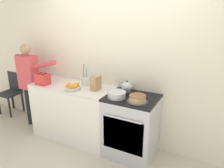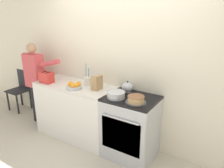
{
  "view_description": "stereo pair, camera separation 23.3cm",
  "coord_description": "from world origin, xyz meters",
  "px_view_note": "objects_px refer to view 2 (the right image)",
  "views": [
    {
      "loc": [
        1.38,
        -2.29,
        2.04
      ],
      "look_at": [
        0.04,
        0.26,
        1.06
      ],
      "focal_mm": 35.0,
      "sensor_mm": 36.0,
      "label": 1
    },
    {
      "loc": [
        1.58,
        -2.17,
        2.04
      ],
      "look_at": [
        0.04,
        0.26,
        1.06
      ],
      "focal_mm": 35.0,
      "sensor_mm": 36.0,
      "label": 2
    }
  ],
  "objects_px": {
    "layer_cake": "(136,100)",
    "person_baker": "(35,77)",
    "fruit_bowl": "(74,86)",
    "tea_kettle": "(128,87)",
    "dining_chair": "(21,87)",
    "knife_block": "(97,82)",
    "toaster": "(47,77)",
    "stove_range": "(130,127)",
    "utensil_crock": "(88,81)",
    "mixing_bowl": "(116,95)"
  },
  "relations": [
    {
      "from": "fruit_bowl",
      "to": "person_baker",
      "type": "distance_m",
      "value": 1.06
    },
    {
      "from": "fruit_bowl",
      "to": "dining_chair",
      "type": "bearing_deg",
      "value": 169.02
    },
    {
      "from": "layer_cake",
      "to": "person_baker",
      "type": "xyz_separation_m",
      "value": [
        -2.07,
        0.1,
        -0.06
      ]
    },
    {
      "from": "utensil_crock",
      "to": "person_baker",
      "type": "relative_size",
      "value": 0.23
    },
    {
      "from": "knife_block",
      "to": "mixing_bowl",
      "type": "bearing_deg",
      "value": -18.05
    },
    {
      "from": "toaster",
      "to": "tea_kettle",
      "type": "bearing_deg",
      "value": 14.05
    },
    {
      "from": "layer_cake",
      "to": "toaster",
      "type": "xyz_separation_m",
      "value": [
        -1.6,
        -0.04,
        0.05
      ]
    },
    {
      "from": "fruit_bowl",
      "to": "knife_block",
      "type": "bearing_deg",
      "value": 28.09
    },
    {
      "from": "layer_cake",
      "to": "utensil_crock",
      "type": "xyz_separation_m",
      "value": [
        -0.97,
        0.24,
        0.02
      ]
    },
    {
      "from": "layer_cake",
      "to": "tea_kettle",
      "type": "distance_m",
      "value": 0.41
    },
    {
      "from": "stove_range",
      "to": "knife_block",
      "type": "bearing_deg",
      "value": 178.55
    },
    {
      "from": "tea_kettle",
      "to": "person_baker",
      "type": "distance_m",
      "value": 1.8
    },
    {
      "from": "mixing_bowl",
      "to": "utensil_crock",
      "type": "xyz_separation_m",
      "value": [
        -0.67,
        0.24,
        0.02
      ]
    },
    {
      "from": "fruit_bowl",
      "to": "dining_chair",
      "type": "xyz_separation_m",
      "value": [
        -1.84,
        0.36,
        -0.47
      ]
    },
    {
      "from": "stove_range",
      "to": "layer_cake",
      "type": "xyz_separation_m",
      "value": [
        0.13,
        -0.12,
        0.5
      ]
    },
    {
      "from": "tea_kettle",
      "to": "toaster",
      "type": "xyz_separation_m",
      "value": [
        -1.32,
        -0.33,
        0.02
      ]
    },
    {
      "from": "fruit_bowl",
      "to": "tea_kettle",
      "type": "bearing_deg",
      "value": 23.35
    },
    {
      "from": "stove_range",
      "to": "tea_kettle",
      "type": "bearing_deg",
      "value": 131.6
    },
    {
      "from": "stove_range",
      "to": "toaster",
      "type": "relative_size",
      "value": 3.96
    },
    {
      "from": "stove_range",
      "to": "utensil_crock",
      "type": "height_order",
      "value": "utensil_crock"
    },
    {
      "from": "utensil_crock",
      "to": "dining_chair",
      "type": "relative_size",
      "value": 0.4
    },
    {
      "from": "fruit_bowl",
      "to": "mixing_bowl",
      "type": "bearing_deg",
      "value": 2.23
    },
    {
      "from": "fruit_bowl",
      "to": "dining_chair",
      "type": "height_order",
      "value": "fruit_bowl"
    },
    {
      "from": "toaster",
      "to": "person_baker",
      "type": "xyz_separation_m",
      "value": [
        -0.47,
        0.14,
        -0.11
      ]
    },
    {
      "from": "layer_cake",
      "to": "person_baker",
      "type": "height_order",
      "value": "person_baker"
    },
    {
      "from": "tea_kettle",
      "to": "utensil_crock",
      "type": "height_order",
      "value": "utensil_crock"
    },
    {
      "from": "knife_block",
      "to": "person_baker",
      "type": "bearing_deg",
      "value": -178.47
    },
    {
      "from": "stove_range",
      "to": "knife_block",
      "type": "distance_m",
      "value": 0.82
    },
    {
      "from": "layer_cake",
      "to": "tea_kettle",
      "type": "relative_size",
      "value": 1.31
    },
    {
      "from": "layer_cake",
      "to": "toaster",
      "type": "distance_m",
      "value": 1.6
    },
    {
      "from": "mixing_bowl",
      "to": "tea_kettle",
      "type": "bearing_deg",
      "value": 86.0
    },
    {
      "from": "knife_block",
      "to": "fruit_bowl",
      "type": "height_order",
      "value": "knife_block"
    },
    {
      "from": "tea_kettle",
      "to": "mixing_bowl",
      "type": "height_order",
      "value": "tea_kettle"
    },
    {
      "from": "layer_cake",
      "to": "fruit_bowl",
      "type": "distance_m",
      "value": 1.02
    },
    {
      "from": "layer_cake",
      "to": "toaster",
      "type": "height_order",
      "value": "toaster"
    },
    {
      "from": "layer_cake",
      "to": "knife_block",
      "type": "distance_m",
      "value": 0.73
    },
    {
      "from": "toaster",
      "to": "dining_chair",
      "type": "bearing_deg",
      "value": 163.78
    },
    {
      "from": "fruit_bowl",
      "to": "dining_chair",
      "type": "distance_m",
      "value": 1.94
    },
    {
      "from": "stove_range",
      "to": "mixing_bowl",
      "type": "relative_size",
      "value": 3.58
    },
    {
      "from": "layer_cake",
      "to": "tea_kettle",
      "type": "bearing_deg",
      "value": 133.72
    },
    {
      "from": "utensil_crock",
      "to": "person_baker",
      "type": "distance_m",
      "value": 1.11
    },
    {
      "from": "tea_kettle",
      "to": "dining_chair",
      "type": "xyz_separation_m",
      "value": [
        -2.59,
        0.04,
        -0.5
      ]
    },
    {
      "from": "utensil_crock",
      "to": "toaster",
      "type": "height_order",
      "value": "utensil_crock"
    },
    {
      "from": "tea_kettle",
      "to": "mixing_bowl",
      "type": "distance_m",
      "value": 0.29
    },
    {
      "from": "knife_block",
      "to": "dining_chair",
      "type": "xyz_separation_m",
      "value": [
        -2.15,
        0.19,
        -0.54
      ]
    },
    {
      "from": "stove_range",
      "to": "person_baker",
      "type": "height_order",
      "value": "person_baker"
    },
    {
      "from": "person_baker",
      "to": "tea_kettle",
      "type": "bearing_deg",
      "value": 4.81
    },
    {
      "from": "stove_range",
      "to": "fruit_bowl",
      "type": "bearing_deg",
      "value": -170.57
    },
    {
      "from": "mixing_bowl",
      "to": "toaster",
      "type": "distance_m",
      "value": 1.3
    },
    {
      "from": "stove_range",
      "to": "knife_block",
      "type": "height_order",
      "value": "knife_block"
    }
  ]
}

